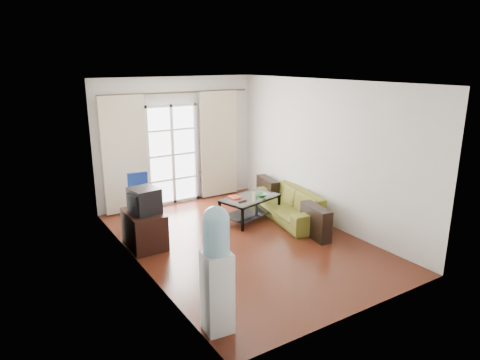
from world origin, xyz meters
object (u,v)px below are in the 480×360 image
coffee_table (250,205)px  crt_tv (144,201)px  water_cooler (217,268)px  task_chair (142,209)px  sofa (289,204)px  tv_stand (144,229)px

coffee_table → crt_tv: (-2.17, -0.12, 0.52)m
crt_tv → water_cooler: 2.65m
coffee_table → crt_tv: bearing=-176.8°
task_chair → water_cooler: size_ratio=0.63×
crt_tv → sofa: bearing=-12.9°
coffee_table → water_cooler: (-2.28, -2.77, 0.50)m
crt_tv → task_chair: (0.33, 1.09, -0.53)m
coffee_table → task_chair: size_ratio=1.32×
coffee_table → crt_tv: 2.23m
coffee_table → water_cooler: bearing=-129.5°
water_cooler → tv_stand: bearing=93.8°
tv_stand → task_chair: task_chair is taller
tv_stand → task_chair: size_ratio=0.86×
crt_tv → task_chair: crt_tv is taller
coffee_table → water_cooler: water_cooler is taller
crt_tv → water_cooler: (-0.11, -2.65, -0.02)m
coffee_table → water_cooler: size_ratio=0.84×
crt_tv → task_chair: 1.26m
water_cooler → task_chair: bearing=89.4°
tv_stand → crt_tv: (0.00, -0.04, 0.51)m
tv_stand → crt_tv: bearing=-83.8°
sofa → crt_tv: size_ratio=4.06×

